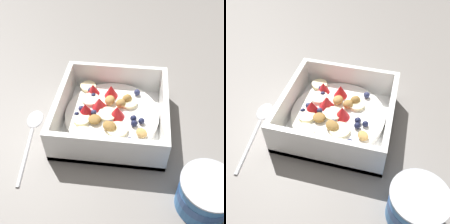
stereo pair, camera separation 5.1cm
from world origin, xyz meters
TOP-DOWN VIEW (x-y plane):
  - ground_plane at (0.00, 0.00)m, footprint 2.40×2.40m
  - fruit_bowl at (-0.01, -0.01)m, footprint 0.20×0.20m
  - spoon at (0.14, 0.03)m, footprint 0.04×0.17m
  - yogurt_cup at (-0.16, 0.15)m, footprint 0.08×0.08m

SIDE VIEW (x-z plane):
  - ground_plane at x=0.00m, z-range 0.00..0.00m
  - spoon at x=0.14m, z-range 0.00..0.01m
  - fruit_bowl at x=-0.01m, z-range -0.01..0.06m
  - yogurt_cup at x=-0.16m, z-range 0.00..0.06m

